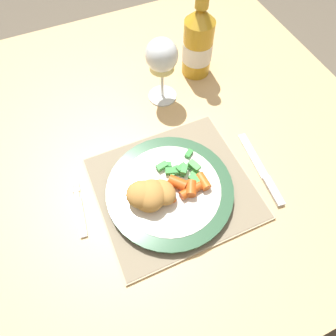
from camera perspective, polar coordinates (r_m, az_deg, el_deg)
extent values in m
plane|color=brown|center=(1.38, -3.94, -13.22)|extent=(6.00, 6.00, 0.00)
cube|color=tan|center=(0.72, -7.34, 4.07)|extent=(1.18, 1.01, 0.04)
cube|color=tan|center=(1.43, 9.05, 16.38)|extent=(0.06, 0.06, 0.70)
cube|color=tan|center=(0.64, 1.09, -3.81)|extent=(0.32, 0.29, 0.01)
cube|color=#807259|center=(0.64, 1.09, -3.67)|extent=(0.31, 0.29, 0.00)
cylinder|color=white|center=(0.62, 0.37, -4.43)|extent=(0.21, 0.21, 0.01)
cylinder|color=#2D5638|center=(0.62, 0.38, -4.06)|extent=(0.26, 0.26, 0.01)
cylinder|color=white|center=(0.61, 0.38, -3.91)|extent=(0.21, 0.21, 0.00)
ellipsoid|color=#B77F3D|center=(0.58, -3.22, -5.15)|extent=(0.08, 0.08, 0.05)
ellipsoid|color=#B77F3D|center=(0.58, -4.86, -5.03)|extent=(0.08, 0.08, 0.05)
ellipsoid|color=#A87033|center=(0.58, -3.79, -5.91)|extent=(0.08, 0.08, 0.04)
ellipsoid|color=#B77F3D|center=(0.59, -1.02, -4.63)|extent=(0.06, 0.07, 0.04)
cube|color=#338438|center=(0.63, 2.22, -0.75)|extent=(0.03, 0.03, 0.01)
cube|color=#338438|center=(0.63, -0.29, 0.56)|extent=(0.02, 0.02, 0.01)
cube|color=green|center=(0.63, -1.16, 0.37)|extent=(0.03, 0.02, 0.01)
cube|color=#4CA84C|center=(0.62, 5.04, 0.50)|extent=(0.02, 0.03, 0.01)
cube|color=#4CA84C|center=(0.63, 4.44, 0.45)|extent=(0.02, 0.01, 0.01)
cube|color=green|center=(0.62, 1.68, -0.41)|extent=(0.01, 0.02, 0.01)
cube|color=green|center=(0.61, 5.12, -2.12)|extent=(0.02, 0.03, 0.01)
cube|color=green|center=(0.62, 3.11, -0.20)|extent=(0.02, 0.02, 0.01)
cube|color=#4CA84C|center=(0.63, 5.52, -1.21)|extent=(0.02, 0.03, 0.01)
cube|color=#4CA84C|center=(0.62, 1.13, -1.02)|extent=(0.02, 0.01, 0.01)
cube|color=#338438|center=(0.62, 0.66, -0.57)|extent=(0.03, 0.02, 0.01)
cube|color=#338438|center=(0.62, 2.56, 0.12)|extent=(0.02, 0.02, 0.01)
cube|color=#338438|center=(0.65, 4.00, 2.74)|extent=(0.02, 0.02, 0.01)
cylinder|color=orange|center=(0.60, 0.41, -4.52)|extent=(0.03, 0.05, 0.02)
cylinder|color=#CC5119|center=(0.60, 4.39, -3.93)|extent=(0.03, 0.04, 0.02)
cylinder|color=#CC5119|center=(0.61, 1.88, -2.85)|extent=(0.04, 0.04, 0.02)
cylinder|color=orange|center=(0.61, 6.70, -2.56)|extent=(0.02, 0.04, 0.02)
cylinder|color=#CC5119|center=(0.60, 4.35, -4.31)|extent=(0.05, 0.02, 0.02)
cube|color=silver|center=(0.64, -16.28, -9.03)|extent=(0.02, 0.09, 0.01)
cube|color=silver|center=(0.66, -16.92, -4.98)|extent=(0.01, 0.02, 0.01)
cube|color=silver|center=(0.67, -16.66, -3.37)|extent=(0.01, 0.02, 0.00)
cube|color=silver|center=(0.67, -16.99, -3.45)|extent=(0.01, 0.02, 0.00)
cube|color=silver|center=(0.67, -17.32, -3.53)|extent=(0.01, 0.02, 0.00)
cube|color=silver|center=(0.67, -17.64, -3.62)|extent=(0.01, 0.02, 0.00)
cube|color=silver|center=(0.71, 15.84, 2.33)|extent=(0.03, 0.12, 0.00)
cube|color=#B2B2B7|center=(0.67, 19.45, -4.18)|extent=(0.02, 0.07, 0.01)
cylinder|color=silver|center=(0.80, -1.05, 13.58)|extent=(0.07, 0.07, 0.00)
cylinder|color=silver|center=(0.76, -1.11, 15.95)|extent=(0.01, 0.01, 0.09)
ellipsoid|color=silver|center=(0.71, -1.22, 20.72)|extent=(0.07, 0.07, 0.08)
cylinder|color=#E0D684|center=(0.72, -1.19, 19.49)|extent=(0.06, 0.06, 0.04)
cylinder|color=gold|center=(0.82, 5.64, 21.77)|extent=(0.08, 0.08, 0.15)
cone|color=gold|center=(0.77, 6.27, 27.06)|extent=(0.08, 0.08, 0.03)
cylinder|color=white|center=(0.83, 5.59, 21.37)|extent=(0.08, 0.08, 0.05)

